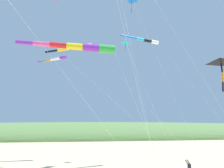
{
  "coord_description": "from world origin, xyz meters",
  "views": [
    {
      "loc": [
        17.36,
        -10.27,
        4.81
      ],
      "look_at": [
        -0.14,
        -7.66,
        8.4
      ],
      "focal_mm": 31.9,
      "sensor_mm": 36.0,
      "label": 1
    }
  ],
  "objects_px": {
    "kite_windsock_black_fish_shape": "(145,40)",
    "kite_windsock_blue_topmost": "(80,47)",
    "kite_delta_green_low_center": "(221,62)",
    "person_child_green_jacket": "(189,168)",
    "kite_windsock_small_distant": "(55,59)",
    "kite_delta_long_streamer_left": "(132,0)",
    "kite_windsock_orange_high_right": "(76,48)",
    "kite_delta_magenta_far_left": "(126,44)"
  },
  "relations": [
    {
      "from": "kite_windsock_orange_high_right",
      "to": "kite_windsock_blue_topmost",
      "type": "height_order",
      "value": "kite_windsock_orange_high_right"
    },
    {
      "from": "kite_delta_green_low_center",
      "to": "kite_delta_long_streamer_left",
      "type": "bearing_deg",
      "value": -129.58
    },
    {
      "from": "kite_windsock_small_distant",
      "to": "kite_delta_magenta_far_left",
      "type": "bearing_deg",
      "value": 97.59
    },
    {
      "from": "kite_windsock_orange_high_right",
      "to": "kite_windsock_blue_topmost",
      "type": "xyz_separation_m",
      "value": [
        16.24,
        0.97,
        -6.35
      ]
    },
    {
      "from": "person_child_green_jacket",
      "to": "kite_windsock_orange_high_right",
      "type": "xyz_separation_m",
      "value": [
        -10.59,
        -11.01,
        15.18
      ]
    },
    {
      "from": "kite_windsock_orange_high_right",
      "to": "kite_windsock_blue_topmost",
      "type": "bearing_deg",
      "value": 3.43
    },
    {
      "from": "kite_windsock_orange_high_right",
      "to": "kite_delta_magenta_far_left",
      "type": "xyz_separation_m",
      "value": [
        2.06,
        7.16,
        0.18
      ]
    },
    {
      "from": "kite_delta_long_streamer_left",
      "to": "kite_windsock_blue_topmost",
      "type": "xyz_separation_m",
      "value": [
        11.27,
        -6.48,
        -11.67
      ]
    },
    {
      "from": "kite_delta_green_low_center",
      "to": "kite_windsock_orange_high_right",
      "type": "bearing_deg",
      "value": -126.75
    },
    {
      "from": "kite_delta_long_streamer_left",
      "to": "kite_delta_magenta_far_left",
      "type": "height_order",
      "value": "kite_delta_long_streamer_left"
    },
    {
      "from": "kite_windsock_orange_high_right",
      "to": "kite_delta_green_low_center",
      "type": "bearing_deg",
      "value": 53.25
    },
    {
      "from": "kite_windsock_blue_topmost",
      "to": "kite_windsock_orange_high_right",
      "type": "bearing_deg",
      "value": -176.57
    },
    {
      "from": "kite_windsock_black_fish_shape",
      "to": "kite_windsock_orange_high_right",
      "type": "distance_m",
      "value": 10.49
    },
    {
      "from": "kite_delta_long_streamer_left",
      "to": "kite_windsock_small_distant",
      "type": "xyz_separation_m",
      "value": [
        -1.63,
        -9.89,
        -8.36
      ]
    },
    {
      "from": "kite_delta_long_streamer_left",
      "to": "kite_delta_magenta_far_left",
      "type": "relative_size",
      "value": 1.31
    },
    {
      "from": "kite_delta_green_low_center",
      "to": "kite_delta_magenta_far_left",
      "type": "bearing_deg",
      "value": -139.45
    },
    {
      "from": "kite_delta_magenta_far_left",
      "to": "person_child_green_jacket",
      "type": "bearing_deg",
      "value": 24.25
    },
    {
      "from": "kite_delta_long_streamer_left",
      "to": "kite_windsock_orange_high_right",
      "type": "xyz_separation_m",
      "value": [
        -4.97,
        -7.45,
        -5.33
      ]
    },
    {
      "from": "kite_windsock_blue_topmost",
      "to": "kite_delta_magenta_far_left",
      "type": "height_order",
      "value": "kite_delta_magenta_far_left"
    },
    {
      "from": "kite_delta_long_streamer_left",
      "to": "kite_windsock_orange_high_right",
      "type": "height_order",
      "value": "kite_delta_long_streamer_left"
    },
    {
      "from": "kite_windsock_black_fish_shape",
      "to": "kite_windsock_orange_high_right",
      "type": "bearing_deg",
      "value": -119.64
    },
    {
      "from": "kite_delta_green_low_center",
      "to": "person_child_green_jacket",
      "type": "bearing_deg",
      "value": -98.24
    },
    {
      "from": "person_child_green_jacket",
      "to": "kite_windsock_black_fish_shape",
      "type": "xyz_separation_m",
      "value": [
        -5.41,
        -1.9,
        14.68
      ]
    },
    {
      "from": "kite_windsock_black_fish_shape",
      "to": "kite_delta_green_low_center",
      "type": "distance_m",
      "value": 9.56
    },
    {
      "from": "kite_windsock_black_fish_shape",
      "to": "kite_windsock_blue_topmost",
      "type": "distance_m",
      "value": 14.92
    },
    {
      "from": "person_child_green_jacket",
      "to": "kite_windsock_black_fish_shape",
      "type": "height_order",
      "value": "kite_windsock_black_fish_shape"
    },
    {
      "from": "kite_windsock_small_distant",
      "to": "kite_windsock_blue_topmost",
      "type": "xyz_separation_m",
      "value": [
        12.9,
        3.41,
        -3.31
      ]
    },
    {
      "from": "kite_windsock_black_fish_shape",
      "to": "kite_windsock_blue_topmost",
      "type": "relative_size",
      "value": 1.46
    },
    {
      "from": "kite_windsock_small_distant",
      "to": "kite_windsock_blue_topmost",
      "type": "height_order",
      "value": "kite_windsock_small_distant"
    },
    {
      "from": "kite_windsock_small_distant",
      "to": "kite_delta_green_low_center",
      "type": "xyz_separation_m",
      "value": [
        7.83,
        17.39,
        -2.09
      ]
    },
    {
      "from": "kite_windsock_black_fish_shape",
      "to": "kite_windsock_blue_topmost",
      "type": "xyz_separation_m",
      "value": [
        11.06,
        -8.13,
        -5.85
      ]
    },
    {
      "from": "kite_windsock_black_fish_shape",
      "to": "kite_delta_green_low_center",
      "type": "height_order",
      "value": "kite_windsock_black_fish_shape"
    },
    {
      "from": "kite_delta_green_low_center",
      "to": "kite_windsock_small_distant",
      "type": "bearing_deg",
      "value": -114.24
    },
    {
      "from": "kite_windsock_black_fish_shape",
      "to": "person_child_green_jacket",
      "type": "bearing_deg",
      "value": 19.36
    },
    {
      "from": "kite_windsock_black_fish_shape",
      "to": "kite_delta_green_low_center",
      "type": "relative_size",
      "value": 1.4
    },
    {
      "from": "kite_windsock_blue_topmost",
      "to": "kite_delta_magenta_far_left",
      "type": "relative_size",
      "value": 0.65
    },
    {
      "from": "kite_windsock_black_fish_shape",
      "to": "kite_windsock_small_distant",
      "type": "bearing_deg",
      "value": -99.08
    },
    {
      "from": "kite_windsock_orange_high_right",
      "to": "kite_windsock_small_distant",
      "type": "bearing_deg",
      "value": -36.15
    },
    {
      "from": "person_child_green_jacket",
      "to": "kite_delta_magenta_far_left",
      "type": "bearing_deg",
      "value": -155.75
    },
    {
      "from": "kite_delta_long_streamer_left",
      "to": "kite_windsock_orange_high_right",
      "type": "bearing_deg",
      "value": -123.68
    },
    {
      "from": "kite_windsock_orange_high_right",
      "to": "kite_delta_green_low_center",
      "type": "height_order",
      "value": "kite_windsock_orange_high_right"
    },
    {
      "from": "kite_windsock_small_distant",
      "to": "kite_delta_green_low_center",
      "type": "relative_size",
      "value": 1.45
    }
  ]
}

